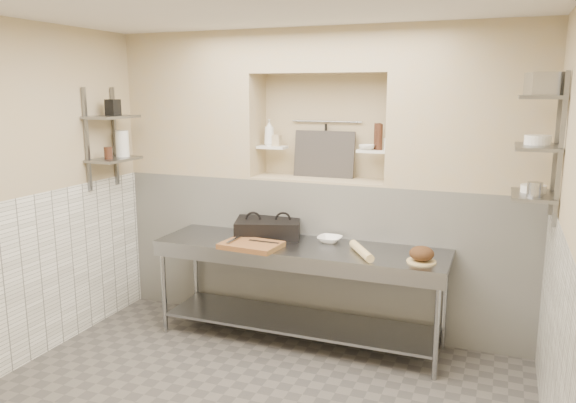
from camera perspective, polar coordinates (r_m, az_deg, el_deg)
The scene contains 45 objects.
wall_left at distance 5.01m, azimuth -26.42°, elevation 0.33°, with size 0.10×3.90×2.80m, color tan.
wall_back at distance 5.61m, azimuth 4.11°, elevation 2.53°, with size 4.00×0.10×2.80m, color tan.
backwall_lower at distance 5.53m, azimuth 3.25°, elevation -5.02°, with size 4.00×0.40×1.40m, color white.
alcove_sill at distance 5.38m, azimuth 3.33°, elevation 2.27°, with size 1.30×0.40×0.02m, color tan.
backwall_pillar_left at distance 5.86m, azimuth -9.21°, elevation 9.66°, with size 1.35×0.40×1.40m, color tan.
backwall_pillar_right at distance 5.07m, azimuth 18.01°, elevation 9.04°, with size 1.35×0.40×1.40m, color tan.
backwall_header at distance 5.32m, azimuth 3.48°, elevation 15.02°, with size 1.30×0.40×0.40m, color tan.
wainscot_left at distance 5.14m, azimuth -25.28°, elevation -7.40°, with size 0.02×3.90×1.40m, color white.
wainscot_right at distance 3.67m, azimuth 25.67°, elevation -14.86°, with size 0.02×3.90×1.40m, color white.
alcove_shelf_left at distance 5.51m, azimuth -1.61°, elevation 5.54°, with size 0.28×0.16×0.03m, color white.
alcove_shelf_right at distance 5.21m, azimuth 8.63°, elevation 5.09°, with size 0.28×0.16×0.03m, color white.
utensil_rail at distance 5.48m, azimuth 3.94°, elevation 8.11°, with size 0.02×0.02×0.70m, color gray.
hanging_steel at distance 5.47m, azimuth 3.86°, elevation 6.32°, with size 0.02×0.02×0.30m, color black.
splash_panel at distance 5.44m, azimuth 3.68°, elevation 4.81°, with size 0.60×0.02×0.45m, color #383330.
shelf_rail_left_a at distance 5.82m, azimuth -17.19°, elevation 6.34°, with size 0.03×0.03×0.95m, color slate.
shelf_rail_left_b at distance 5.52m, azimuth -19.76°, elevation 5.94°, with size 0.03×0.03×0.95m, color slate.
wall_shelf_left_lower at distance 5.60m, azimuth -17.24°, elevation 4.11°, with size 0.30×0.50×0.03m, color slate.
wall_shelf_left_upper at distance 5.57m, azimuth -17.48°, elevation 8.19°, with size 0.30×0.50×0.03m, color slate.
shelf_rail_right_a at distance 4.59m, azimuth 25.58°, elevation 5.19°, with size 0.03×0.03×1.05m, color slate.
shelf_rail_right_b at distance 4.19m, azimuth 25.97°, elevation 4.69°, with size 0.03×0.03×1.05m, color slate.
wall_shelf_right_lower at distance 4.43m, azimuth 23.65°, elevation 0.58°, with size 0.30×0.50×0.03m, color slate.
wall_shelf_right_mid at distance 4.38m, azimuth 24.01°, elevation 5.08°, with size 0.30×0.50×0.03m, color slate.
wall_shelf_right_upper at distance 4.36m, azimuth 24.38°, elevation 9.65°, with size 0.30×0.50×0.03m, color slate.
prep_table at distance 5.04m, azimuth 1.11°, elevation -7.32°, with size 2.60×0.70×0.90m.
panini_press at distance 5.26m, azimuth -2.03°, elevation -2.69°, with size 0.70×0.60×0.16m.
cutting_board at distance 4.90m, azimuth -3.76°, elevation -4.45°, with size 0.50×0.35×0.05m, color brown.
knife_blade at distance 4.91m, azimuth -2.47°, elevation -4.11°, with size 0.29×0.03×0.01m, color gray.
tongs at distance 4.97m, azimuth -5.51°, elevation -3.88°, with size 0.02×0.02×0.24m, color gray.
mixing_bowl at distance 5.08m, azimuth 4.26°, elevation -3.85°, with size 0.22×0.22×0.05m, color white.
rolling_pin at distance 4.72m, azimuth 7.46°, elevation -5.00°, with size 0.07×0.07×0.46m, color #E0C789.
bread_board at distance 4.62m, azimuth 13.39°, elevation -5.94°, with size 0.23×0.23×0.01m, color #E0C789.
bread_loaf at distance 4.60m, azimuth 13.43°, elevation -5.16°, with size 0.20×0.20×0.12m, color #4C2D19.
bottle_soap at distance 5.52m, azimuth -1.91°, elevation 7.01°, with size 0.10×0.10×0.26m, color white.
jar_alcove at distance 5.49m, azimuth -1.16°, elevation 6.22°, with size 0.07×0.07×0.11m, color tan.
bowl_alcove at distance 5.20m, azimuth 7.99°, elevation 5.48°, with size 0.15×0.15×0.05m, color white.
condiment_a at distance 5.22m, azimuth 9.08°, elevation 6.55°, with size 0.07×0.07×0.24m, color #3A1F14.
condiment_b at distance 5.18m, azimuth 9.26°, elevation 6.49°, with size 0.06×0.06×0.24m, color #3A1F14.
condiment_c at distance 5.20m, azimuth 10.02°, elevation 5.77°, with size 0.06×0.06×0.11m, color white.
jug_left at distance 5.69m, azimuth -16.49°, elevation 5.66°, with size 0.13×0.13×0.25m, color white.
jar_left at distance 5.53m, azimuth -17.79°, elevation 4.72°, with size 0.08×0.08×0.11m, color #3A1F14.
box_left_upper at distance 5.59m, azimuth -17.36°, elevation 9.11°, with size 0.11×0.11×0.15m, color black.
bowl_right at distance 4.47m, azimuth 23.66°, elevation 1.20°, with size 0.18×0.18×0.05m, color white.
canister_right at distance 4.28m, azimuth 23.78°, elevation 1.12°, with size 0.10×0.10×0.10m, color gray.
bowl_right_mid at distance 4.43m, azimuth 24.03°, elevation 5.74°, with size 0.18×0.18×0.07m, color white.
basket_right at distance 4.32m, azimuth 24.50°, elevation 10.83°, with size 0.20×0.24×0.16m, color gray.
Camera 1 is at (1.62, -3.31, 2.24)m, focal length 35.00 mm.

